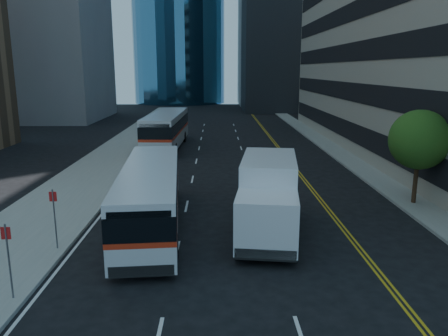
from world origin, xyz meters
name	(u,v)px	position (x,y,z in m)	size (l,w,h in m)	color
ground	(267,272)	(0.00, 0.00, 0.00)	(160.00, 160.00, 0.00)	black
sidewalk_west	(123,150)	(-10.50, 25.00, 0.07)	(5.00, 90.00, 0.15)	gray
sidewalk_east	(333,149)	(9.00, 25.00, 0.07)	(2.00, 90.00, 0.15)	gray
street_tree	(419,140)	(9.00, 8.00, 3.64)	(3.20, 3.20, 5.10)	#332114
bus_front	(151,195)	(-4.91, 4.68, 1.60)	(3.40, 11.54, 2.93)	silver
bus_rear	(167,129)	(-6.60, 26.54, 1.79)	(3.27, 12.84, 3.29)	silver
box_truck	(268,196)	(0.45, 3.84, 1.78)	(3.36, 7.31, 3.37)	white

